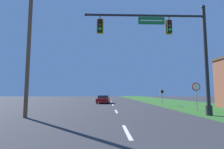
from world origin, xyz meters
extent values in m
cube|color=#2D6626|center=(10.50, 30.00, 0.02)|extent=(10.00, 110.00, 0.04)
cube|color=silver|center=(0.00, 6.00, 0.01)|extent=(0.16, 2.80, 0.01)
cube|color=silver|center=(0.00, 14.00, 0.01)|extent=(0.16, 2.80, 0.01)
cube|color=silver|center=(0.00, 22.00, 0.01)|extent=(0.16, 2.80, 0.01)
cube|color=silver|center=(0.00, 30.00, 0.01)|extent=(0.16, 2.80, 0.01)
cube|color=silver|center=(0.00, 38.00, 0.01)|extent=(0.16, 2.80, 0.01)
cylinder|color=#232326|center=(6.40, 10.82, 0.39)|extent=(0.44, 0.44, 0.70)
cylinder|color=#232326|center=(6.40, 10.82, 3.98)|extent=(0.26, 0.26, 7.88)
sphere|color=#232326|center=(6.40, 10.82, 8.06)|extent=(0.28, 0.28, 0.28)
cylinder|color=#232326|center=(2.00, 10.82, 7.32)|extent=(8.80, 0.16, 0.16)
sphere|color=#232326|center=(-2.40, 10.82, 7.32)|extent=(0.21, 0.21, 0.21)
cube|color=#196B33|center=(2.44, 10.82, 6.92)|extent=(1.96, 0.06, 0.55)
cube|color=white|center=(2.44, 10.78, 6.92)|extent=(1.65, 0.01, 0.08)
cylinder|color=black|center=(-1.34, 10.82, 7.14)|extent=(0.06, 0.06, 0.35)
cube|color=yellow|center=(-1.34, 10.95, 6.49)|extent=(0.50, 0.03, 1.11)
cube|color=black|center=(-1.34, 10.82, 6.49)|extent=(0.34, 0.24, 0.95)
sphere|color=#4C0F0C|center=(-1.34, 10.68, 6.78)|extent=(0.22, 0.22, 0.22)
sphere|color=#51380F|center=(-1.34, 10.68, 6.49)|extent=(0.22, 0.22, 0.22)
sphere|color=green|center=(-1.34, 10.68, 6.21)|extent=(0.22, 0.22, 0.22)
cylinder|color=black|center=(3.76, 10.82, 7.14)|extent=(0.06, 0.06, 0.35)
cube|color=yellow|center=(3.76, 10.95, 6.49)|extent=(0.50, 0.03, 1.11)
cube|color=black|center=(3.76, 10.82, 6.49)|extent=(0.34, 0.24, 0.95)
sphere|color=#4C0F0C|center=(3.76, 10.68, 6.78)|extent=(0.22, 0.22, 0.22)
sphere|color=#51380F|center=(3.76, 10.68, 6.49)|extent=(0.22, 0.22, 0.22)
sphere|color=green|center=(3.76, 10.68, 6.21)|extent=(0.22, 0.22, 0.22)
cylinder|color=black|center=(-0.43, 27.66, 0.32)|extent=(0.22, 0.64, 0.64)
cylinder|color=black|center=(-2.03, 27.79, 0.32)|extent=(0.22, 0.64, 0.64)
cylinder|color=black|center=(-0.68, 24.75, 0.32)|extent=(0.22, 0.64, 0.64)
cylinder|color=black|center=(-2.27, 24.88, 0.32)|extent=(0.22, 0.64, 0.64)
cube|color=#AD1414|center=(-1.35, 26.27, 0.50)|extent=(2.17, 4.46, 0.55)
cube|color=#283342|center=(-1.34, 26.38, 0.98)|extent=(1.75, 1.94, 0.42)
cube|color=#AD1414|center=(-1.34, 26.38, 1.16)|extent=(1.71, 1.90, 0.06)
cube|color=#B71414|center=(-1.53, 24.15, 0.56)|extent=(1.67, 0.20, 0.14)
cylinder|color=gray|center=(7.17, 13.94, 1.14)|extent=(0.07, 0.07, 2.20)
cylinder|color=red|center=(7.17, 13.94, 2.16)|extent=(0.76, 0.04, 0.76)
cylinder|color=white|center=(7.17, 13.92, 2.16)|extent=(0.61, 0.01, 0.61)
cylinder|color=gray|center=(6.23, 20.62, 1.04)|extent=(0.06, 0.06, 2.00)
cube|color=white|center=(6.23, 20.62, 1.77)|extent=(0.55, 0.04, 0.60)
cube|color=black|center=(6.23, 20.59, 1.77)|extent=(0.31, 0.01, 0.34)
cylinder|color=brown|center=(-6.22, 10.42, 5.13)|extent=(0.26, 0.26, 10.26)
camera|label=1|loc=(-0.85, -1.48, 1.62)|focal=28.00mm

